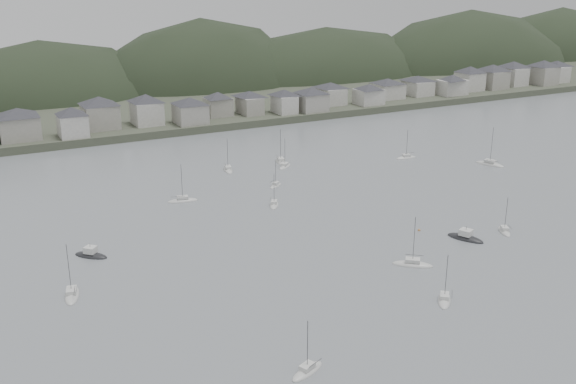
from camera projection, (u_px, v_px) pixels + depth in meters
ground at (500, 355)px, 106.24m from camera, size 900.00×900.00×0.00m
far_shore_land at (101, 87)px, 353.60m from camera, size 900.00×250.00×3.00m
forested_ridge at (123, 117)px, 338.27m from camera, size 851.55×103.94×102.57m
waterfront_town at (275, 98)px, 279.78m from camera, size 451.48×28.46×12.92m
moored_fleet at (247, 244)px, 149.67m from camera, size 204.53×161.39×13.44m
motor_launch_near at (465, 238)px, 152.99m from camera, size 6.61×9.55×4.13m
motor_launch_far at (91, 255)px, 143.58m from camera, size 7.69×7.77×3.92m
mooring_buoys at (353, 275)px, 134.38m from camera, size 174.45×153.44×0.70m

